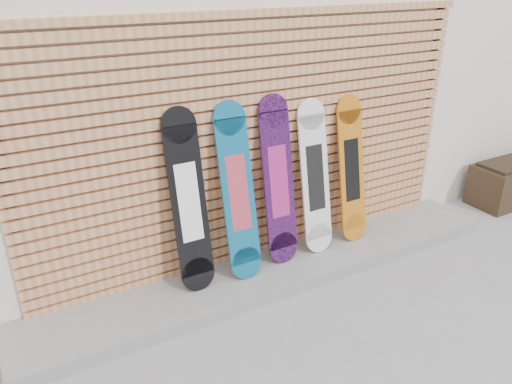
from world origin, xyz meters
TOP-DOWN VIEW (x-y plane):
  - ground at (0.00, 0.00)m, footprint 80.00×80.00m
  - building at (0.50, 3.50)m, footprint 12.00×5.00m
  - concrete_step at (-0.15, 0.68)m, footprint 4.60×0.70m
  - slat_wall at (-0.15, 0.97)m, footprint 4.26×0.08m
  - snowboard_0 at (-0.92, 0.79)m, footprint 0.29×0.30m
  - snowboard_1 at (-0.49, 0.77)m, footprint 0.29×0.35m
  - snowboard_2 at (-0.07, 0.80)m, footprint 0.29×0.29m
  - snowboard_3 at (0.32, 0.80)m, footprint 0.29×0.30m
  - snowboard_4 at (0.75, 0.80)m, footprint 0.27×0.29m

SIDE VIEW (x-z plane):
  - ground at x=0.00m, z-range 0.00..0.00m
  - concrete_step at x=-0.15m, z-range 0.00..0.12m
  - snowboard_4 at x=0.75m, z-range 0.12..1.52m
  - snowboard_3 at x=0.32m, z-range 0.12..1.54m
  - snowboard_1 at x=-0.49m, z-range 0.12..1.62m
  - snowboard_2 at x=-0.07m, z-range 0.12..1.63m
  - snowboard_0 at x=-0.92m, z-range 0.12..1.63m
  - slat_wall at x=-0.15m, z-range 0.06..2.35m
  - building at x=0.50m, z-range 0.00..3.60m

